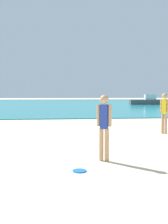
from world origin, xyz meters
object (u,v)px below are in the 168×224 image
frisbee (79,171)px  boat_far (146,101)px  person_standing (104,124)px  person_distant (164,111)px

frisbee → boat_far: size_ratio=0.07×
person_standing → person_distant: person_distant is taller
person_distant → frisbee: bearing=103.1°
person_standing → frisbee: (-0.68, -0.82, -0.89)m
person_distant → boat_far: size_ratio=0.37×
person_standing → boat_far: person_standing is taller
person_standing → boat_far: (12.43, 32.26, -0.33)m
person_standing → person_distant: bearing=-100.9°
person_standing → person_distant: 5.31m
person_standing → boat_far: bearing=-83.9°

